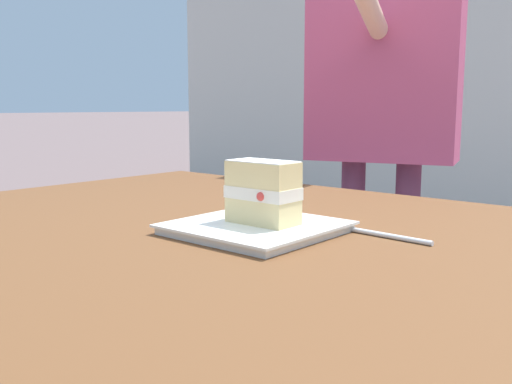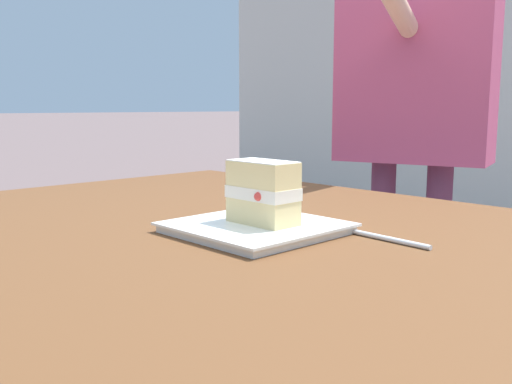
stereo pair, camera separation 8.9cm
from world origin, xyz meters
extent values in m
cylinder|color=brown|center=(0.64, -0.48, 0.36)|extent=(0.07, 0.07, 0.72)
cube|color=brown|center=(0.00, 0.00, 0.74)|extent=(1.39, 1.07, 0.04)
cube|color=white|center=(-0.05, -0.02, 0.77)|extent=(0.22, 0.22, 0.01)
cube|color=white|center=(-0.05, -0.02, 0.77)|extent=(0.24, 0.24, 0.00)
cube|color=#EAD18C|center=(-0.06, -0.03, 0.80)|extent=(0.11, 0.06, 0.04)
cube|color=white|center=(-0.06, -0.03, 0.83)|extent=(0.11, 0.06, 0.02)
sphere|color=red|center=(-0.04, -0.06, 0.82)|extent=(0.02, 0.02, 0.02)
sphere|color=red|center=(-0.06, -0.06, 0.83)|extent=(0.01, 0.01, 0.01)
sphere|color=red|center=(-0.08, 0.00, 0.82)|extent=(0.01, 0.01, 0.01)
cube|color=#EAD18C|center=(-0.06, -0.03, 0.85)|extent=(0.11, 0.06, 0.04)
cube|color=white|center=(-0.06, -0.03, 0.87)|extent=(0.11, 0.06, 0.00)
cylinder|color=silver|center=(-0.23, -0.12, 0.76)|extent=(0.14, 0.02, 0.01)
cube|color=silver|center=(-0.15, -0.13, 0.76)|extent=(0.03, 0.03, 0.01)
cylinder|color=#5D3049|center=(0.28, -0.87, 0.40)|extent=(0.07, 0.07, 0.80)
cylinder|color=#5D3049|center=(0.12, -0.92, 0.40)|extent=(0.07, 0.07, 0.80)
cube|color=#B7476B|center=(0.20, -0.90, 1.08)|extent=(0.47, 0.30, 0.57)
cylinder|color=beige|center=(0.14, -0.67, 1.22)|extent=(0.18, 0.45, 0.21)
camera|label=1|loc=(-0.62, 0.65, 0.96)|focal=39.99mm
camera|label=2|loc=(-0.69, 0.59, 0.96)|focal=39.99mm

